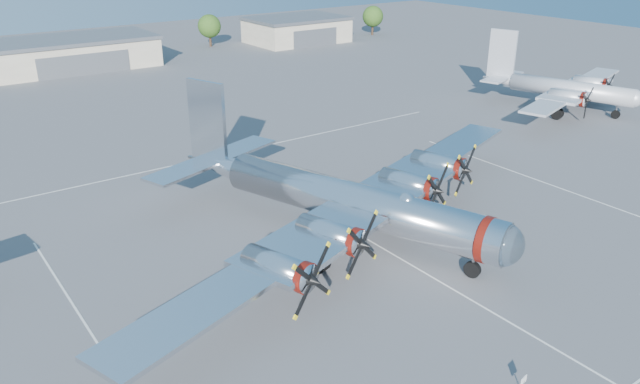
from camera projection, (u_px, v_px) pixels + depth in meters
ground at (367, 239)px, 50.26m from camera, size 260.00×260.00×0.00m
parking_lines at (381, 247)px, 48.95m from camera, size 60.00×50.08×0.01m
hangar_center at (72, 53)px, 110.48m from camera, size 28.60×14.60×5.40m
hangar_east at (297, 30)px, 136.27m from camera, size 20.60×14.60×5.40m
tree_east at (209, 26)px, 130.53m from camera, size 4.80×4.80×6.64m
tree_far_east at (373, 16)px, 144.97m from camera, size 4.80×4.80×6.64m
main_bomber_b29 at (339, 235)px, 50.96m from camera, size 57.22×47.54×10.84m
twin_engine_east at (559, 110)px, 86.19m from camera, size 36.74×30.70×10.03m
info_placard at (524, 382)px, 33.26m from camera, size 0.58×0.15×1.12m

